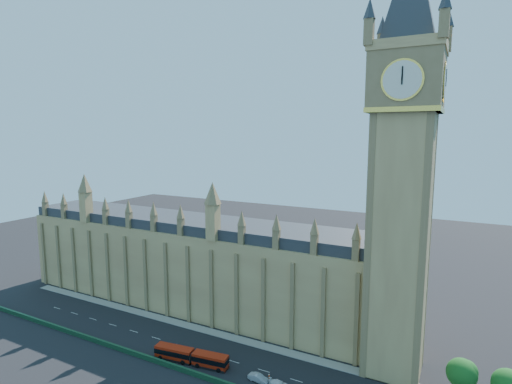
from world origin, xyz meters
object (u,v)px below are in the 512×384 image
at_px(red_bus, 191,356).
at_px(car_white, 279,384).
at_px(car_silver, 259,378).
at_px(car_grey, 208,357).

relative_size(red_bus, car_white, 4.42).
bearing_deg(car_silver, car_grey, 88.12).
bearing_deg(car_grey, car_white, -91.80).
xyz_separation_m(red_bus, car_white, (22.11, 1.43, -1.05)).
height_order(red_bus, car_silver, red_bus).
distance_m(car_silver, car_white, 4.66).
height_order(red_bus, car_white, red_bus).
distance_m(red_bus, car_silver, 17.52).
relative_size(red_bus, car_grey, 4.67).
xyz_separation_m(car_grey, car_white, (19.41, -1.55, -0.07)).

